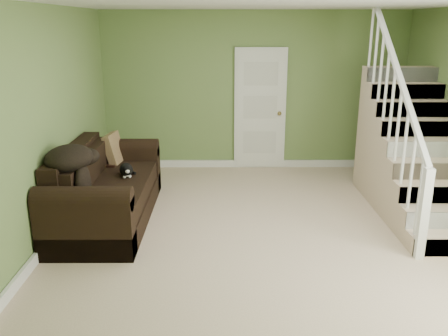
{
  "coord_description": "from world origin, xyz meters",
  "views": [
    {
      "loc": [
        -0.54,
        -5.15,
        2.4
      ],
      "look_at": [
        -0.51,
        0.21,
        0.75
      ],
      "focal_mm": 38.0,
      "sensor_mm": 36.0,
      "label": 1
    }
  ],
  "objects_px": {
    "sofa": "(104,193)",
    "banana": "(120,192)",
    "cat": "(126,170)",
    "side_table": "(105,178)"
  },
  "relations": [
    {
      "from": "sofa",
      "to": "banana",
      "type": "height_order",
      "value": "sofa"
    },
    {
      "from": "cat",
      "to": "banana",
      "type": "relative_size",
      "value": 2.24
    },
    {
      "from": "sofa",
      "to": "cat",
      "type": "bearing_deg",
      "value": 39.15
    },
    {
      "from": "sofa",
      "to": "cat",
      "type": "distance_m",
      "value": 0.4
    },
    {
      "from": "side_table",
      "to": "banana",
      "type": "xyz_separation_m",
      "value": [
        0.5,
        -1.26,
        0.26
      ]
    },
    {
      "from": "banana",
      "to": "cat",
      "type": "bearing_deg",
      "value": 90.36
    },
    {
      "from": "sofa",
      "to": "banana",
      "type": "bearing_deg",
      "value": -56.21
    },
    {
      "from": "sofa",
      "to": "banana",
      "type": "relative_size",
      "value": 11.62
    },
    {
      "from": "sofa",
      "to": "side_table",
      "type": "distance_m",
      "value": 0.84
    },
    {
      "from": "side_table",
      "to": "cat",
      "type": "distance_m",
      "value": 0.81
    }
  ]
}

